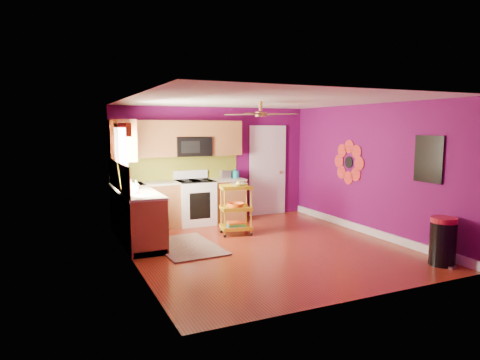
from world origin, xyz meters
name	(u,v)px	position (x,y,z in m)	size (l,w,h in m)	color
ground	(265,247)	(0.00, 0.00, 0.00)	(5.00, 5.00, 0.00)	maroon
room_envelope	(267,153)	(0.03, 0.00, 1.63)	(4.54, 5.04, 2.52)	#620B53
lower_cabinets	(162,210)	(-1.35, 1.82, 0.43)	(2.81, 2.31, 0.94)	brown
electric_range	(195,202)	(-0.55, 2.17, 0.48)	(0.76, 0.66, 1.13)	white
upper_cabinetry	(162,140)	(-1.24, 2.17, 1.80)	(2.80, 2.30, 1.26)	brown
left_window	(121,146)	(-2.22, 1.05, 1.74)	(0.08, 1.35, 1.08)	white
panel_door	(267,171)	(1.35, 2.47, 1.02)	(0.95, 0.11, 2.15)	white
right_wall_art	(382,161)	(2.23, -0.34, 1.44)	(0.04, 2.74, 1.04)	black
ceiling_fan	(261,114)	(0.00, 0.20, 2.29)	(1.01, 1.01, 0.26)	#BF8C3F
shag_rug	(187,246)	(-1.25, 0.53, 0.01)	(0.97, 1.59, 0.02)	black
rolling_cart	(236,207)	(-0.11, 0.98, 0.53)	(0.64, 0.52, 1.04)	yellow
trash_can	(443,241)	(1.96, -1.98, 0.36)	(0.45, 0.46, 0.73)	black
teal_kettle	(235,174)	(0.40, 2.20, 1.02)	(0.18, 0.18, 0.21)	teal
toaster	(225,175)	(0.16, 2.19, 1.03)	(0.22, 0.15, 0.18)	beige
soap_bottle_a	(131,185)	(-2.03, 1.34, 1.03)	(0.08, 0.09, 0.19)	#EA3F72
soap_bottle_b	(136,184)	(-1.92, 1.45, 1.02)	(0.13, 0.13, 0.16)	white
counter_dish	(129,185)	(-1.99, 1.80, 0.97)	(0.23, 0.23, 0.06)	white
counter_cup	(135,191)	(-2.04, 0.88, 0.99)	(0.13, 0.13, 0.10)	white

